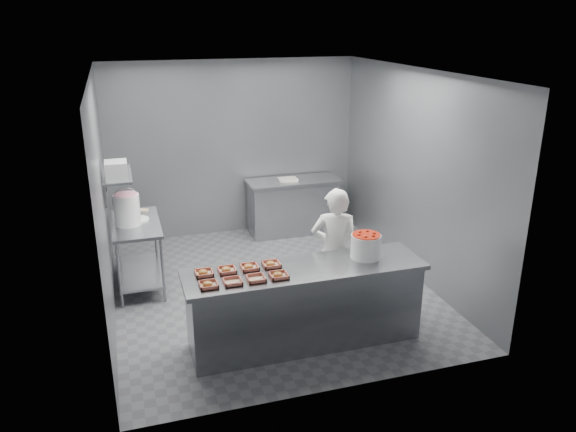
# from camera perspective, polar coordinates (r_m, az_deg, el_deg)

# --- Properties ---
(floor) EXTENTS (4.50, 4.50, 0.00)m
(floor) POSITION_cam_1_polar(r_m,az_deg,el_deg) (7.52, -1.65, -7.33)
(floor) COLOR #4C4C51
(floor) RESTS_ON ground
(ceiling) EXTENTS (4.50, 4.50, 0.00)m
(ceiling) POSITION_cam_1_polar(r_m,az_deg,el_deg) (6.73, -1.88, 14.42)
(ceiling) COLOR white
(ceiling) RESTS_ON wall_back
(wall_back) EXTENTS (4.00, 0.04, 2.80)m
(wall_back) POSITION_cam_1_polar(r_m,az_deg,el_deg) (9.12, -5.55, 6.81)
(wall_back) COLOR slate
(wall_back) RESTS_ON ground
(wall_left) EXTENTS (0.04, 4.50, 2.80)m
(wall_left) POSITION_cam_1_polar(r_m,az_deg,el_deg) (6.78, -18.29, 1.36)
(wall_left) COLOR slate
(wall_left) RESTS_ON ground
(wall_right) EXTENTS (0.04, 4.50, 2.80)m
(wall_right) POSITION_cam_1_polar(r_m,az_deg,el_deg) (7.75, 12.68, 4.12)
(wall_right) COLOR slate
(wall_right) RESTS_ON ground
(service_counter) EXTENTS (2.60, 0.70, 0.90)m
(service_counter) POSITION_cam_1_polar(r_m,az_deg,el_deg) (6.17, 1.72, -9.02)
(service_counter) COLOR slate
(service_counter) RESTS_ON ground
(prep_table) EXTENTS (0.60, 1.20, 0.90)m
(prep_table) POSITION_cam_1_polar(r_m,az_deg,el_deg) (7.61, -15.01, -2.80)
(prep_table) COLOR slate
(prep_table) RESTS_ON ground
(back_counter) EXTENTS (1.50, 0.60, 0.90)m
(back_counter) POSITION_cam_1_polar(r_m,az_deg,el_deg) (9.27, 0.54, 1.03)
(back_counter) COLOR slate
(back_counter) RESTS_ON ground
(wall_shelf) EXTENTS (0.35, 0.90, 0.03)m
(wall_shelf) POSITION_cam_1_polar(r_m,az_deg,el_deg) (7.31, -16.99, 4.02)
(wall_shelf) COLOR slate
(wall_shelf) RESTS_ON wall_left
(tray_0) EXTENTS (0.19, 0.18, 0.06)m
(tray_0) POSITION_cam_1_polar(r_m,az_deg,el_deg) (5.61, -8.10, -6.90)
(tray_0) COLOR tan
(tray_0) RESTS_ON service_counter
(tray_1) EXTENTS (0.19, 0.18, 0.04)m
(tray_1) POSITION_cam_1_polar(r_m,az_deg,el_deg) (5.65, -5.65, -6.64)
(tray_1) COLOR tan
(tray_1) RESTS_ON service_counter
(tray_2) EXTENTS (0.19, 0.18, 0.04)m
(tray_2) POSITION_cam_1_polar(r_m,az_deg,el_deg) (5.69, -3.27, -6.35)
(tray_2) COLOR tan
(tray_2) RESTS_ON service_counter
(tray_3) EXTENTS (0.19, 0.18, 0.06)m
(tray_3) POSITION_cam_1_polar(r_m,az_deg,el_deg) (5.75, -0.97, -6.02)
(tray_3) COLOR tan
(tray_3) RESTS_ON service_counter
(tray_4) EXTENTS (0.19, 0.18, 0.06)m
(tray_4) POSITION_cam_1_polar(r_m,az_deg,el_deg) (5.86, -8.55, -5.72)
(tray_4) COLOR tan
(tray_4) RESTS_ON service_counter
(tray_5) EXTENTS (0.19, 0.18, 0.06)m
(tray_5) POSITION_cam_1_polar(r_m,az_deg,el_deg) (5.89, -6.24, -5.46)
(tray_5) COLOR tan
(tray_5) RESTS_ON service_counter
(tray_6) EXTENTS (0.19, 0.18, 0.06)m
(tray_6) POSITION_cam_1_polar(r_m,az_deg,el_deg) (5.94, -3.96, -5.19)
(tray_6) COLOR tan
(tray_6) RESTS_ON service_counter
(tray_7) EXTENTS (0.19, 0.18, 0.06)m
(tray_7) POSITION_cam_1_polar(r_m,az_deg,el_deg) (5.99, -1.72, -4.91)
(tray_7) COLOR tan
(tray_7) RESTS_ON service_counter
(worker) EXTENTS (0.66, 0.53, 1.55)m
(worker) POSITION_cam_1_polar(r_m,az_deg,el_deg) (6.72, 4.76, -3.53)
(worker) COLOR white
(worker) RESTS_ON ground
(strawberry_tub) EXTENTS (0.33, 0.33, 0.27)m
(strawberry_tub) POSITION_cam_1_polar(r_m,az_deg,el_deg) (6.21, 7.91, -2.94)
(strawberry_tub) COLOR white
(strawberry_tub) RESTS_ON service_counter
(glaze_bucket) EXTENTS (0.34, 0.32, 0.49)m
(glaze_bucket) POSITION_cam_1_polar(r_m,az_deg,el_deg) (7.38, -16.04, 0.70)
(glaze_bucket) COLOR white
(glaze_bucket) RESTS_ON prep_table
(bucket_lid) EXTENTS (0.35, 0.35, 0.02)m
(bucket_lid) POSITION_cam_1_polar(r_m,az_deg,el_deg) (7.57, -15.02, -0.35)
(bucket_lid) COLOR white
(bucket_lid) RESTS_ON prep_table
(rag) EXTENTS (0.16, 0.15, 0.02)m
(rag) POSITION_cam_1_polar(r_m,az_deg,el_deg) (7.92, -14.50, 0.57)
(rag) COLOR #CCB28C
(rag) RESTS_ON prep_table
(appliance) EXTENTS (0.26, 0.29, 0.22)m
(appliance) POSITION_cam_1_polar(r_m,az_deg,el_deg) (7.02, -17.05, 4.45)
(appliance) COLOR gray
(appliance) RESTS_ON wall_shelf
(paper_stack) EXTENTS (0.32, 0.24, 0.04)m
(paper_stack) POSITION_cam_1_polar(r_m,az_deg,el_deg) (9.10, -0.02, 3.75)
(paper_stack) COLOR silver
(paper_stack) RESTS_ON back_counter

